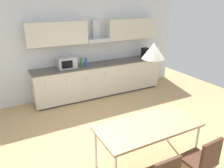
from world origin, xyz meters
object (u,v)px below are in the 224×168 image
at_px(dining_table, 148,128).
at_px(chair_near_right, 203,158).
at_px(coffee_maker, 144,53).
at_px(bottle_green, 81,62).
at_px(bottle_blue, 86,62).
at_px(pendant_lamp, 154,51).
at_px(microwave, 67,63).

relative_size(dining_table, chair_near_right, 1.89).
bearing_deg(coffee_maker, dining_table, -124.55).
bearing_deg(bottle_green, bottle_blue, -42.97).
bearing_deg(bottle_green, pendant_lamp, -91.20).
xyz_separation_m(bottle_green, dining_table, (-0.07, -3.13, -0.32)).
bearing_deg(chair_near_right, bottle_blue, 93.21).
bearing_deg(pendant_lamp, microwave, 96.55).
distance_m(microwave, pendant_lamp, 3.22).
bearing_deg(bottle_green, dining_table, -91.20).
distance_m(bottle_green, chair_near_right, 3.94).
relative_size(bottle_green, bottle_blue, 0.99).
height_order(bottle_blue, pendant_lamp, pendant_lamp).
height_order(coffee_maker, bottle_green, coffee_maker).
bearing_deg(pendant_lamp, dining_table, 135.00).
height_order(bottle_green, chair_near_right, bottle_green).
xyz_separation_m(coffee_maker, bottle_green, (-2.07, 0.02, -0.05)).
bearing_deg(dining_table, coffee_maker, 55.45).
relative_size(coffee_maker, bottle_blue, 1.29).
bearing_deg(bottle_blue, chair_near_right, -86.79).
bearing_deg(microwave, dining_table, -83.45).
bearing_deg(bottle_blue, bottle_green, 137.03).
bearing_deg(bottle_blue, microwave, 175.32).
xyz_separation_m(microwave, coffee_maker, (2.49, 0.03, 0.01)).
distance_m(bottle_blue, pendant_lamp, 3.17).
relative_size(microwave, chair_near_right, 0.55).
bearing_deg(dining_table, bottle_green, 88.80).
distance_m(dining_table, chair_near_right, 0.87).
relative_size(microwave, bottle_green, 2.08).
distance_m(microwave, chair_near_right, 3.96).
height_order(chair_near_right, pendant_lamp, pendant_lamp).
xyz_separation_m(microwave, bottle_green, (0.42, 0.05, -0.04)).
bearing_deg(microwave, pendant_lamp, -83.45).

